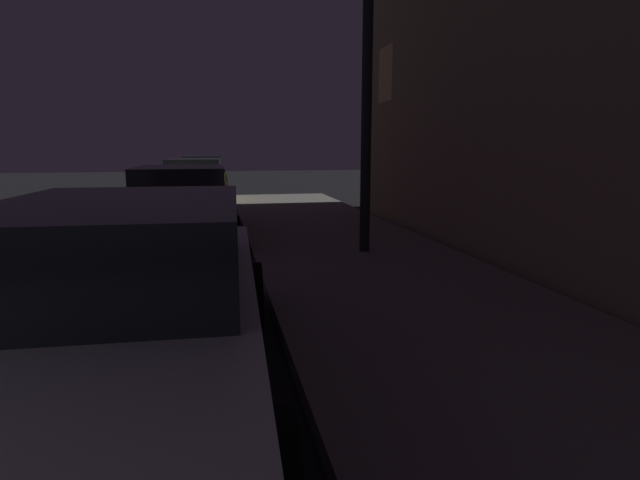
{
  "coord_description": "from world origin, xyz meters",
  "views": [
    {
      "loc": [
        3.47,
        0.35,
        1.76
      ],
      "look_at": [
        4.15,
        3.64,
        1.14
      ],
      "focal_mm": 28.18,
      "sensor_mm": 36.0,
      "label": 1
    }
  ],
  "objects": [
    {
      "name": "car_silver",
      "position": [
        2.85,
        3.75,
        0.71
      ],
      "size": [
        2.07,
        4.63,
        1.43
      ],
      "color": "#B7B7BF",
      "rests_on": "ground"
    },
    {
      "name": "car_red",
      "position": [
        2.85,
        9.82,
        0.72
      ],
      "size": [
        1.98,
        4.05,
        1.43
      ],
      "color": "maroon",
      "rests_on": "ground"
    },
    {
      "name": "car_yellow_cab",
      "position": [
        2.85,
        16.5,
        0.72
      ],
      "size": [
        2.11,
        4.3,
        1.43
      ],
      "color": "gold",
      "rests_on": "ground"
    },
    {
      "name": "car_black",
      "position": [
        2.85,
        23.46,
        0.71
      ],
      "size": [
        2.23,
        4.45,
        1.43
      ],
      "color": "black",
      "rests_on": "ground"
    },
    {
      "name": "street_lamp",
      "position": [
        5.74,
        7.85,
        3.82
      ],
      "size": [
        0.44,
        0.44,
        5.56
      ],
      "color": "black",
      "rests_on": "sidewalk"
    }
  ]
}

